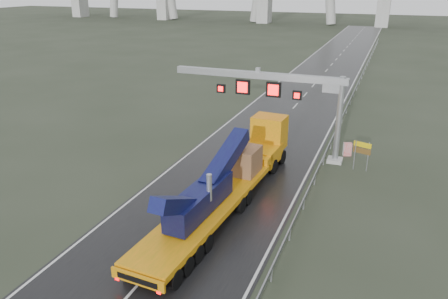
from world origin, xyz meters
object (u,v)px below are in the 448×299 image
at_px(heavy_haul_truck, 235,172).
at_px(striped_barrier, 347,149).
at_px(sign_gantry, 282,91).
at_px(exit_sign_pair, 362,150).

xyz_separation_m(heavy_haul_truck, striped_barrier, (6.52, 10.54, -1.23)).
bearing_deg(heavy_haul_truck, striped_barrier, 61.82).
xyz_separation_m(sign_gantry, heavy_haul_truck, (-0.95, -8.70, -3.80)).
xyz_separation_m(sign_gantry, exit_sign_pair, (6.90, -1.01, -3.92)).
relative_size(heavy_haul_truck, exit_sign_pair, 8.27).
bearing_deg(sign_gantry, exit_sign_pair, -8.34).
height_order(sign_gantry, heavy_haul_truck, sign_gantry).
distance_m(sign_gantry, heavy_haul_truck, 9.55).
relative_size(heavy_haul_truck, striped_barrier, 17.34).
bearing_deg(exit_sign_pair, heavy_haul_truck, -118.47).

